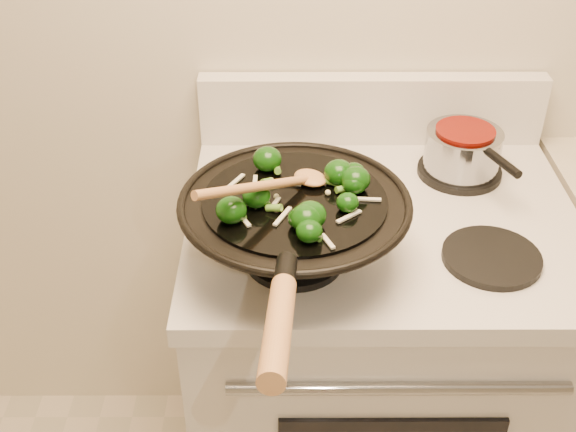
{
  "coord_description": "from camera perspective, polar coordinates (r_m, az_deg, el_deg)",
  "views": [
    {
      "loc": [
        -0.41,
        -0.01,
        1.75
      ],
      "look_at": [
        -0.41,
        1.01,
        1.03
      ],
      "focal_mm": 45.0,
      "sensor_mm": 36.0,
      "label": 1
    }
  ],
  "objects": [
    {
      "name": "stove",
      "position": [
        1.75,
        6.41,
        -11.88
      ],
      "size": [
        0.78,
        0.67,
        1.08
      ],
      "color": "silver",
      "rests_on": "ground"
    },
    {
      "name": "wok",
      "position": [
        1.27,
        0.51,
        -0.8
      ],
      "size": [
        0.41,
        0.67,
        0.2
      ],
      "color": "black",
      "rests_on": "stove"
    },
    {
      "name": "stirfry",
      "position": [
        1.22,
        1.61,
        1.81
      ],
      "size": [
        0.28,
        0.29,
        0.05
      ],
      "color": "#0D3908",
      "rests_on": "wok"
    },
    {
      "name": "wooden_spoon",
      "position": [
        1.22,
        -0.62,
        2.64
      ],
      "size": [
        0.23,
        0.23,
        0.1
      ],
      "color": "#B67C47",
      "rests_on": "wok"
    },
    {
      "name": "saucepan",
      "position": [
        1.58,
        13.67,
        5.11
      ],
      "size": [
        0.16,
        0.25,
        0.1
      ],
      "color": "gray",
      "rests_on": "stove"
    }
  ]
}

